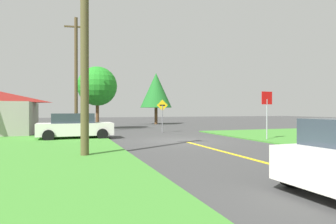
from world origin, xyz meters
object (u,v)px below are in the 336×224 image
at_px(pine_tree_center, 156,90).
at_px(parked_car_near_building, 75,126).
at_px(utility_pole_near, 85,44).
at_px(stop_sign, 267,106).
at_px(oak_tree_left, 97,86).
at_px(utility_pole_mid, 76,73).
at_px(direction_sign, 162,112).

bearing_deg(pine_tree_center, parked_car_near_building, -121.51).
xyz_separation_m(parked_car_near_building, utility_pole_near, (0.19, -7.46, 3.54)).
xyz_separation_m(stop_sign, pine_tree_center, (-0.31, 21.84, 2.35)).
xyz_separation_m(oak_tree_left, pine_tree_center, (8.24, 7.77, 0.30)).
xyz_separation_m(utility_pole_near, oak_tree_left, (2.10, 16.86, -0.24)).
distance_m(parked_car_near_building, utility_pole_near, 8.26).
distance_m(stop_sign, utility_pole_mid, 14.86).
height_order(stop_sign, utility_pole_near, utility_pole_near).
relative_size(parked_car_near_building, utility_pole_near, 0.54).
distance_m(stop_sign, oak_tree_left, 16.59).
xyz_separation_m(stop_sign, direction_sign, (-3.98, 7.96, -0.41)).
bearing_deg(oak_tree_left, utility_pole_near, -97.11).
distance_m(utility_pole_near, pine_tree_center, 26.72).
relative_size(utility_pole_near, direction_sign, 3.17).
bearing_deg(direction_sign, oak_tree_left, 126.78).
xyz_separation_m(stop_sign, utility_pole_near, (-10.65, -2.79, 2.28)).
bearing_deg(stop_sign, pine_tree_center, -92.70).
bearing_deg(oak_tree_left, direction_sign, -53.22).
relative_size(utility_pole_near, utility_pole_mid, 0.92).
height_order(utility_pole_mid, oak_tree_left, utility_pole_mid).
relative_size(utility_pole_mid, pine_tree_center, 1.39).
relative_size(direction_sign, pine_tree_center, 0.40).
xyz_separation_m(direction_sign, pine_tree_center, (3.67, 13.88, 2.75)).
height_order(parked_car_near_building, oak_tree_left, oak_tree_left).
bearing_deg(oak_tree_left, pine_tree_center, 43.34).
height_order(parked_car_near_building, direction_sign, direction_sign).
xyz_separation_m(stop_sign, oak_tree_left, (-8.55, 14.07, 2.04)).
bearing_deg(utility_pole_near, direction_sign, 58.19).
bearing_deg(utility_pole_near, stop_sign, 14.69).
bearing_deg(pine_tree_center, direction_sign, -104.80).
distance_m(stop_sign, pine_tree_center, 21.97).
bearing_deg(oak_tree_left, utility_pole_mid, -117.04).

